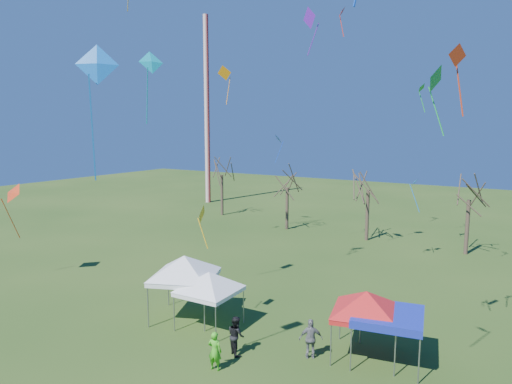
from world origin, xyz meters
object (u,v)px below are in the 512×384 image
(tree_1, at_px, (287,172))
(person_dark, at_px, (236,335))
(tree_2, at_px, (369,172))
(tent_white_mid, at_px, (209,276))
(person_green, at_px, (215,351))
(tent_blue, at_px, (388,316))
(tent_red, at_px, (367,296))
(tent_white_west, at_px, (184,260))
(tree_0, at_px, (222,160))
(radio_mast, at_px, (207,111))
(tree_3, at_px, (470,180))
(person_grey, at_px, (311,339))

(tree_1, relative_size, person_dark, 4.23)
(tree_2, xyz_separation_m, tent_white_mid, (-1.06, -22.30, -3.54))
(person_green, bearing_deg, tent_blue, -153.64)
(tent_red, bearing_deg, person_green, -138.75)
(tent_white_west, bearing_deg, tree_0, 121.87)
(tent_white_west, bearing_deg, person_dark, -22.44)
(radio_mast, relative_size, tree_3, 3.16)
(radio_mast, xyz_separation_m, tree_2, (25.63, -9.62, -6.21))
(tree_2, distance_m, person_dark, 24.60)
(tent_white_west, relative_size, person_green, 2.48)
(tree_0, distance_m, tent_white_mid, 30.95)
(radio_mast, distance_m, tree_3, 36.04)
(tree_2, bearing_deg, person_green, -86.19)
(tree_2, height_order, tree_3, tree_2)
(tree_1, relative_size, tree_3, 0.95)
(tree_3, height_order, tent_red, tree_3)
(tree_3, bearing_deg, tent_white_mid, -113.29)
(tent_white_west, bearing_deg, radio_mast, 125.67)
(person_green, bearing_deg, tent_white_mid, -59.79)
(tent_white_mid, xyz_separation_m, person_grey, (5.82, -0.20, -1.85))
(tree_3, xyz_separation_m, tent_blue, (-0.64, -20.74, -3.98))
(radio_mast, relative_size, tree_2, 3.06)
(tree_3, relative_size, tent_white_mid, 2.04)
(tree_2, height_order, tent_red, tree_2)
(tree_0, relative_size, person_grey, 4.67)
(person_dark, bearing_deg, tree_3, -73.65)
(radio_mast, height_order, tent_red, radio_mast)
(tree_1, distance_m, tent_blue, 27.03)
(tree_1, height_order, person_green, tree_1)
(tree_2, xyz_separation_m, person_green, (1.70, -25.55, -5.44))
(radio_mast, distance_m, person_dark, 44.82)
(tent_white_mid, relative_size, tent_red, 0.99)
(tree_1, distance_m, person_dark, 26.69)
(radio_mast, bearing_deg, tree_0, -42.77)
(tree_1, distance_m, tent_red, 26.38)
(radio_mast, bearing_deg, tree_1, -28.48)
(tent_white_west, relative_size, person_grey, 2.33)
(tree_2, bearing_deg, person_dark, -85.93)
(tent_white_mid, distance_m, tent_blue, 8.93)
(tent_red, bearing_deg, tree_3, 85.55)
(person_green, bearing_deg, tree_0, -64.85)
(tree_2, relative_size, tent_red, 2.09)
(tree_0, relative_size, person_dark, 4.74)
(person_green, bearing_deg, person_grey, -145.12)
(tent_blue, bearing_deg, tree_0, 137.46)
(tent_red, height_order, person_grey, tent_red)
(tree_2, bearing_deg, tent_red, -72.18)
(tent_white_west, distance_m, person_dark, 5.52)
(radio_mast, relative_size, tent_blue, 7.39)
(tree_0, bearing_deg, tree_3, -7.08)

